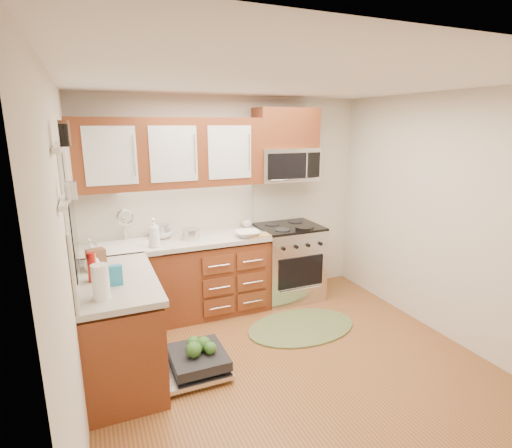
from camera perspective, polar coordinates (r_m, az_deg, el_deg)
name	(u,v)px	position (r m, az deg, el deg)	size (l,w,h in m)	color
floor	(294,368)	(3.92, 5.45, -19.83)	(3.50, 3.50, 0.00)	brown
ceiling	(302,81)	(3.27, 6.53, 19.59)	(3.50, 3.50, 0.00)	white
wall_back	(229,202)	(4.94, -3.90, 3.21)	(3.50, 0.04, 2.50)	beige
wall_front	(485,337)	(2.14, 29.89, -13.80)	(3.50, 0.04, 2.50)	beige
wall_left	(70,266)	(2.99, -25.03, -5.46)	(0.04, 3.50, 2.50)	beige
wall_right	(450,219)	(4.48, 25.94, 0.65)	(0.04, 3.50, 2.50)	beige
base_cabinet_back	(179,281)	(4.71, -10.93, -8.05)	(2.05, 0.60, 0.85)	#5E2915
base_cabinet_left	(120,331)	(3.80, -18.86, -14.30)	(0.60, 1.25, 0.85)	#5E2915
countertop_back	(177,242)	(4.55, -11.18, -2.54)	(2.07, 0.64, 0.05)	beige
countertop_left	(117,280)	(3.60, -19.30, -7.60)	(0.64, 1.27, 0.05)	beige
backsplash_back	(171,210)	(4.75, -12.11, 1.99)	(2.05, 0.02, 0.57)	beige
backsplash_left	(74,250)	(3.50, -24.52, -3.34)	(0.02, 1.25, 0.57)	beige
upper_cabinets	(170,153)	(4.51, -12.15, 9.89)	(2.05, 0.35, 0.75)	#5E2915
cabinet_over_mw	(286,128)	(4.96, 4.26, 13.53)	(0.76, 0.35, 0.47)	#5E2915
range	(288,262)	(5.13, 4.66, -5.39)	(0.76, 0.64, 0.95)	silver
microwave	(286,164)	(4.96, 4.30, 8.50)	(0.76, 0.38, 0.40)	silver
sink	(129,257)	(4.49, -17.64, -4.52)	(0.62, 0.50, 0.26)	white
dishwasher	(194,362)	(3.84, -8.86, -18.96)	(0.70, 0.60, 0.20)	silver
window	(69,208)	(3.40, -25.11, 2.03)	(0.03, 1.05, 1.05)	white
window_blind	(68,165)	(3.35, -25.27, 7.58)	(0.02, 0.96, 0.40)	white
shelf_upper	(58,149)	(2.49, -26.44, 9.58)	(0.04, 0.40, 0.03)	white
shelf_lower	(64,202)	(2.53, -25.70, 2.82)	(0.04, 0.40, 0.03)	white
rug	(301,327)	(4.57, 6.51, -14.40)	(1.23, 0.80, 0.02)	olive
skillet	(304,228)	(4.80, 6.87, -0.61)	(0.21, 0.21, 0.04)	black
stock_pot	(191,234)	(4.53, -9.27, -1.42)	(0.20, 0.20, 0.12)	silver
cutting_board	(258,235)	(4.59, 0.31, -1.65)	(0.28, 0.18, 0.02)	#A7874C
canister	(165,230)	(4.71, -12.81, -0.82)	(0.09, 0.09, 0.15)	silver
paper_towel_roll	(101,282)	(3.16, -21.30, -7.73)	(0.12, 0.12, 0.27)	white
mustard_bottle	(92,267)	(3.56, -22.39, -5.73)	(0.07, 0.07, 0.23)	gold
red_bottle	(92,267)	(3.53, -22.40, -5.73)	(0.07, 0.07, 0.25)	#B3130E
wooden_box	(96,258)	(3.92, -21.88, -4.47)	(0.16, 0.11, 0.16)	brown
blue_carton	(116,275)	(3.41, -19.39, -6.90)	(0.10, 0.06, 0.16)	teal
bowl_a	(247,234)	(4.57, -1.24, -1.43)	(0.27, 0.27, 0.07)	#999999
bowl_b	(161,234)	(4.65, -13.43, -1.44)	(0.27, 0.27, 0.08)	#999999
cup	(247,223)	(4.98, -1.30, 0.09)	(0.13, 0.13, 0.10)	#999999
soap_bottle_a	(154,233)	(4.27, -14.36, -1.27)	(0.12, 0.12, 0.31)	#999999
soap_bottle_b	(91,250)	(4.05, -22.55, -3.50)	(0.10, 0.10, 0.21)	#999999
soap_bottle_c	(92,261)	(3.80, -22.44, -4.95)	(0.14, 0.14, 0.18)	#999999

